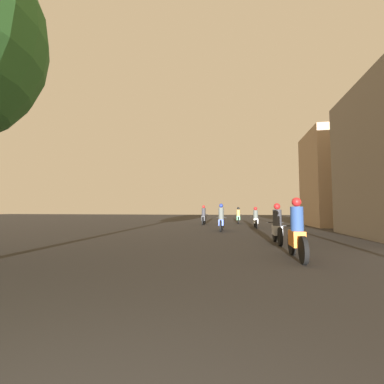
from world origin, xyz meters
The scene contains 7 objects.
motorcycle_orange centered at (2.21, 6.69, 0.65)m, with size 0.60×1.97×1.61m.
motorcycle_silver centered at (2.17, 9.72, 0.62)m, with size 0.60×1.94×1.52m.
motorcycle_blue centered at (-0.24, 15.09, 0.65)m, with size 0.60×2.05×1.63m.
motorcycle_white centered at (1.98, 18.23, 0.59)m, with size 0.60×2.09×1.46m.
motorcycle_black centered at (-2.06, 21.11, 0.64)m, with size 0.60×1.95×1.62m.
motorcycle_green centered at (0.83, 23.33, 0.61)m, with size 0.60×1.89×1.50m.
building_right_far centered at (8.28, 20.95, 3.67)m, with size 4.13×5.41×7.33m.
Camera 1 is at (0.66, -0.42, 1.30)m, focal length 24.00 mm.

